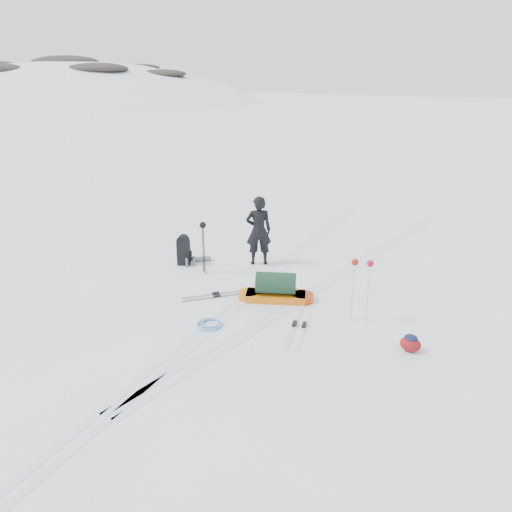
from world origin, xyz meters
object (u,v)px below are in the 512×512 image
Objects in this scene: skier at (259,231)px; expedition_rucksack at (186,251)px; pulk_sled at (276,290)px; ski_poles_black at (203,231)px.

skier reaches higher than expedition_rucksack.
skier is 1.05× the size of pulk_sled.
expedition_rucksack is 1.12m from ski_poles_black.
ski_poles_black is at bearing 143.64° from pulk_sled.
pulk_sled is at bearing -38.84° from expedition_rucksack.
pulk_sled is 2.58m from ski_poles_black.
skier is 2.43m from pulk_sled.
skier reaches higher than ski_poles_black.
pulk_sled is 2.13× the size of expedition_rucksack.
ski_poles_black is at bearing -43.49° from expedition_rucksack.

